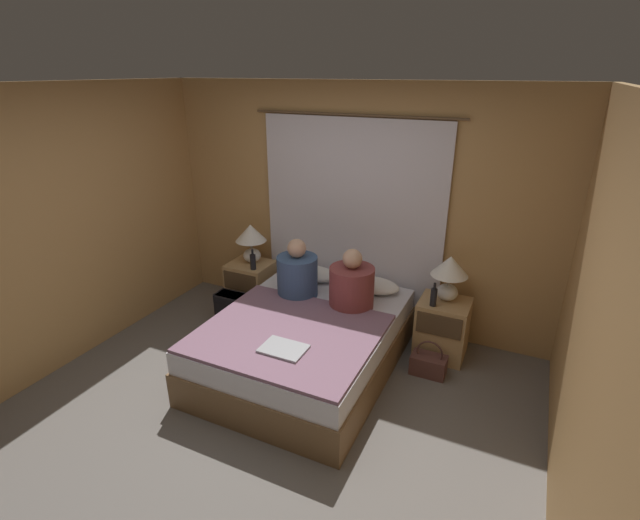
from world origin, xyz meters
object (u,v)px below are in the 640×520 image
bed (306,343)px  lamp_left (251,238)px  person_left_in_bed (297,274)px  pillow_left (311,273)px  nightstand_right (442,328)px  handbag_on_floor (429,364)px  laptop_on_bed (283,349)px  lamp_right (450,272)px  beer_bottle_on_left_stand (253,262)px  beer_bottle_on_right_stand (434,297)px  nightstand_left (251,286)px  backpack_on_floor (232,307)px  person_right_in_bed (352,285)px  pillow_right (371,285)px

bed → lamp_left: bearing=143.6°
person_left_in_bed → pillow_left: bearing=97.3°
nightstand_right → handbag_on_floor: 0.42m
laptop_on_bed → lamp_right: bearing=54.2°
beer_bottle_on_left_stand → lamp_left: bearing=125.9°
beer_bottle_on_right_stand → handbag_on_floor: 0.61m
bed → lamp_right: 1.48m
pillow_left → person_left_in_bed: person_left_in_bed is taller
nightstand_left → nightstand_right: same height
bed → beer_bottle_on_left_stand: 1.21m
nightstand_left → lamp_left: bearing=90.0°
lamp_left → handbag_on_floor: 2.31m
backpack_on_floor → handbag_on_floor: size_ratio=1.02×
pillow_left → handbag_on_floor: pillow_left is taller
nightstand_right → person_right_in_bed: 0.99m
backpack_on_floor → person_right_in_bed: bearing=0.1°
person_right_in_bed → beer_bottle_on_left_stand: size_ratio=2.50×
nightstand_left → pillow_right: bearing=1.3°
lamp_left → nightstand_right: bearing=-1.4°
pillow_right → handbag_on_floor: pillow_right is taller
lamp_left → beer_bottle_on_left_stand: lamp_left is taller
nightstand_left → lamp_left: lamp_left is taller
bed → person_right_in_bed: (0.29, 0.38, 0.48)m
person_left_in_bed → backpack_on_floor: person_left_in_bed is taller
person_left_in_bed → pillow_right: bearing=33.0°
lamp_left → pillow_left: size_ratio=0.75×
lamp_right → handbag_on_floor: (-0.03, -0.42, -0.76)m
person_right_in_bed → beer_bottle_on_right_stand: bearing=19.1°
nightstand_left → bed: bearing=-34.6°
pillow_left → laptop_on_bed: bearing=-72.4°
pillow_right → pillow_left: bearing=180.0°
person_right_in_bed → backpack_on_floor: (-1.38, -0.00, -0.54)m
pillow_left → person_right_in_bed: 0.76m
bed → lamp_right: lamp_right is taller
beer_bottle_on_left_stand → handbag_on_floor: (2.02, -0.25, -0.56)m
bed → handbag_on_floor: 1.13m
person_left_in_bed → beer_bottle_on_left_stand: (-0.68, 0.25, -0.09)m
handbag_on_floor → nightstand_right: bearing=85.6°
nightstand_left → beer_bottle_on_left_stand: size_ratio=2.49×
beer_bottle_on_left_stand → laptop_on_bed: size_ratio=0.65×
person_left_in_bed → bed: bearing=-53.3°
nightstand_right → pillow_left: (-1.42, 0.03, 0.29)m
bed → nightstand_left: nightstand_left is taller
bed → nightstand_left: size_ratio=3.49×
lamp_left → pillow_left: (0.75, -0.02, -0.28)m
person_left_in_bed → beer_bottle_on_right_stand: size_ratio=2.54×
pillow_right → person_right_in_bed: size_ratio=1.03×
bed → beer_bottle_on_left_stand: bearing=146.9°
lamp_left → backpack_on_floor: size_ratio=1.26×
laptop_on_bed → pillow_left: bearing=107.6°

